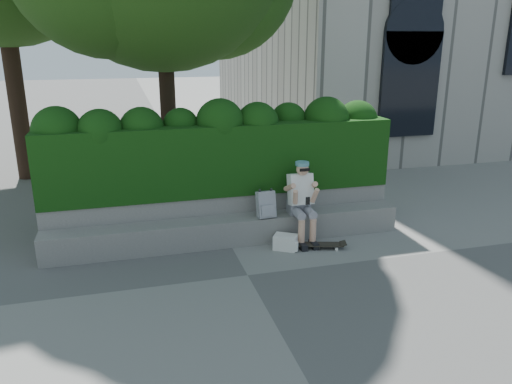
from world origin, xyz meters
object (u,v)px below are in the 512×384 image
object	(u,v)px
backpack_plaid	(266,204)
backpack_ground	(286,242)
person	(302,198)
skateboard	(319,245)

from	to	relation	value
backpack_plaid	backpack_ground	world-z (taller)	backpack_plaid
person	backpack_plaid	xyz separation A→B (m)	(-0.60, 0.08, -0.08)
backpack_plaid	backpack_ground	bearing A→B (deg)	-63.20
backpack_ground	person	bearing A→B (deg)	70.17
person	backpack_plaid	bearing A→B (deg)	172.26
skateboard	backpack_ground	xyz separation A→B (m)	(-0.54, 0.14, 0.05)
skateboard	backpack_plaid	bearing A→B (deg)	162.58
skateboard	backpack_ground	distance (m)	0.56
person	skateboard	world-z (taller)	person
person	backpack_ground	xyz separation A→B (m)	(-0.37, -0.30, -0.63)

